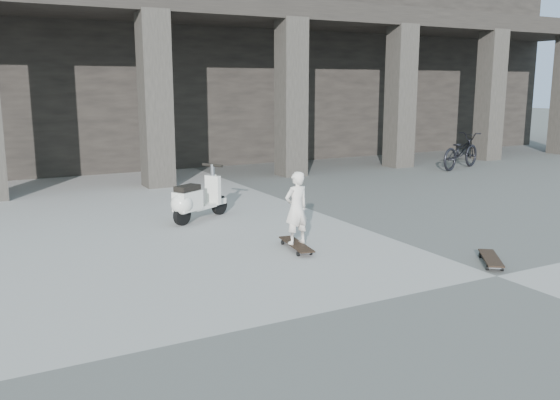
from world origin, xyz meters
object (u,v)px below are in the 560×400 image
skateboard_spare (491,259)px  scooter (192,201)px  child (296,208)px  bicycle (461,151)px  longboard (296,245)px

skateboard_spare → scooter: (-2.68, 4.20, 0.31)m
child → bicycle: (8.23, 5.06, -0.12)m
longboard → scooter: bearing=26.0°
skateboard_spare → bicycle: bicycle is taller
skateboard_spare → child: size_ratio=0.73×
scooter → skateboard_spare: bearing=-86.7°
scooter → bicycle: bicycle is taller
longboard → child: child is taller
skateboard_spare → child: (-1.95, 1.84, 0.55)m
child → bicycle: size_ratio=0.55×
child → longboard: bearing=180.0°
longboard → scooter: size_ratio=0.76×
skateboard_spare → child: 2.73m
skateboard_spare → bicycle: (6.28, 6.90, 0.43)m
longboard → bicycle: bicycle is taller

